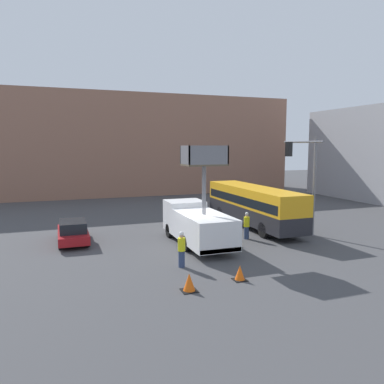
{
  "coord_description": "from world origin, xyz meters",
  "views": [
    {
      "loc": [
        -7.55,
        -20.46,
        6.05
      ],
      "look_at": [
        0.38,
        1.6,
        3.18
      ],
      "focal_mm": 35.0,
      "sensor_mm": 36.0,
      "label": 1
    }
  ],
  "objects_px": {
    "city_bus": "(253,203)",
    "traffic_cone_mid_road": "(240,273)",
    "road_worker_directing": "(247,226)",
    "road_worker_near_truck": "(182,249)",
    "traffic_light_pole": "(306,171)",
    "utility_truck": "(197,222)",
    "traffic_cone_near_truck": "(189,283)",
    "parked_car_curbside": "(73,232)"
  },
  "relations": [
    {
      "from": "road_worker_directing",
      "to": "traffic_cone_mid_road",
      "type": "height_order",
      "value": "road_worker_directing"
    },
    {
      "from": "traffic_cone_near_truck",
      "to": "road_worker_directing",
      "type": "bearing_deg",
      "value": 47.7
    },
    {
      "from": "traffic_light_pole",
      "to": "utility_truck",
      "type": "bearing_deg",
      "value": 174.5
    },
    {
      "from": "city_bus",
      "to": "parked_car_curbside",
      "type": "distance_m",
      "value": 13.09
    },
    {
      "from": "city_bus",
      "to": "traffic_cone_near_truck",
      "type": "xyz_separation_m",
      "value": [
        -8.77,
        -10.44,
        -1.41
      ]
    },
    {
      "from": "parked_car_curbside",
      "to": "traffic_light_pole",
      "type": "bearing_deg",
      "value": -14.41
    },
    {
      "from": "city_bus",
      "to": "traffic_cone_mid_road",
      "type": "bearing_deg",
      "value": 165.29
    },
    {
      "from": "utility_truck",
      "to": "road_worker_directing",
      "type": "xyz_separation_m",
      "value": [
        3.58,
        0.26,
        -0.54
      ]
    },
    {
      "from": "traffic_cone_near_truck",
      "to": "parked_car_curbside",
      "type": "height_order",
      "value": "parked_car_curbside"
    },
    {
      "from": "utility_truck",
      "to": "traffic_cone_mid_road",
      "type": "bearing_deg",
      "value": -92.99
    },
    {
      "from": "road_worker_directing",
      "to": "traffic_cone_mid_road",
      "type": "distance_m",
      "value": 7.79
    },
    {
      "from": "traffic_cone_near_truck",
      "to": "traffic_cone_mid_road",
      "type": "bearing_deg",
      "value": 9.56
    },
    {
      "from": "traffic_light_pole",
      "to": "traffic_cone_near_truck",
      "type": "relative_size",
      "value": 8.67
    },
    {
      "from": "traffic_cone_near_truck",
      "to": "city_bus",
      "type": "bearing_deg",
      "value": 49.97
    },
    {
      "from": "traffic_cone_mid_road",
      "to": "road_worker_near_truck",
      "type": "bearing_deg",
      "value": 125.64
    },
    {
      "from": "utility_truck",
      "to": "city_bus",
      "type": "bearing_deg",
      "value": 31.24
    },
    {
      "from": "traffic_light_pole",
      "to": "road_worker_near_truck",
      "type": "height_order",
      "value": "traffic_light_pole"
    },
    {
      "from": "road_worker_near_truck",
      "to": "road_worker_directing",
      "type": "distance_m",
      "value": 7.1
    },
    {
      "from": "traffic_cone_mid_road",
      "to": "parked_car_curbside",
      "type": "xyz_separation_m",
      "value": [
        -6.86,
        9.49,
        0.4
      ]
    },
    {
      "from": "road_worker_near_truck",
      "to": "road_worker_directing",
      "type": "xyz_separation_m",
      "value": [
        5.82,
        4.05,
        -0.03
      ]
    },
    {
      "from": "parked_car_curbside",
      "to": "road_worker_directing",
      "type": "bearing_deg",
      "value": -14.45
    },
    {
      "from": "traffic_light_pole",
      "to": "road_worker_directing",
      "type": "relative_size",
      "value": 3.71
    },
    {
      "from": "utility_truck",
      "to": "traffic_cone_mid_road",
      "type": "relative_size",
      "value": 10.32
    },
    {
      "from": "utility_truck",
      "to": "traffic_cone_mid_road",
      "type": "xyz_separation_m",
      "value": [
        -0.34,
        -6.46,
        -1.1
      ]
    },
    {
      "from": "city_bus",
      "to": "traffic_light_pole",
      "type": "xyz_separation_m",
      "value": [
        1.52,
        -4.25,
        2.64
      ]
    },
    {
      "from": "traffic_light_pole",
      "to": "road_worker_directing",
      "type": "height_order",
      "value": "traffic_light_pole"
    },
    {
      "from": "traffic_cone_mid_road",
      "to": "traffic_light_pole",
      "type": "bearing_deg",
      "value": 36.8
    },
    {
      "from": "road_worker_directing",
      "to": "traffic_cone_mid_road",
      "type": "bearing_deg",
      "value": 111.42
    },
    {
      "from": "traffic_light_pole",
      "to": "traffic_cone_near_truck",
      "type": "xyz_separation_m",
      "value": [
        -10.29,
        -6.19,
        -4.05
      ]
    },
    {
      "from": "parked_car_curbside",
      "to": "utility_truck",
      "type": "bearing_deg",
      "value": -22.84
    },
    {
      "from": "road_worker_near_truck",
      "to": "parked_car_curbside",
      "type": "relative_size",
      "value": 0.42
    },
    {
      "from": "utility_truck",
      "to": "road_worker_directing",
      "type": "height_order",
      "value": "utility_truck"
    },
    {
      "from": "road_worker_directing",
      "to": "parked_car_curbside",
      "type": "xyz_separation_m",
      "value": [
        -10.77,
        2.78,
        -0.16
      ]
    },
    {
      "from": "road_worker_directing",
      "to": "traffic_cone_near_truck",
      "type": "bearing_deg",
      "value": 99.36
    },
    {
      "from": "city_bus",
      "to": "road_worker_directing",
      "type": "bearing_deg",
      "value": 162.45
    },
    {
      "from": "city_bus",
      "to": "road_worker_near_truck",
      "type": "height_order",
      "value": "city_bus"
    },
    {
      "from": "utility_truck",
      "to": "traffic_cone_near_truck",
      "type": "xyz_separation_m",
      "value": [
        -2.93,
        -6.9,
        -1.06
      ]
    },
    {
      "from": "traffic_cone_near_truck",
      "to": "traffic_light_pole",
      "type": "bearing_deg",
      "value": 31.04
    },
    {
      "from": "traffic_cone_near_truck",
      "to": "road_worker_near_truck",
      "type": "bearing_deg",
      "value": 77.56
    },
    {
      "from": "traffic_light_pole",
      "to": "road_worker_near_truck",
      "type": "xyz_separation_m",
      "value": [
        -9.6,
        -3.09,
        -3.5
      ]
    },
    {
      "from": "traffic_light_pole",
      "to": "road_worker_near_truck",
      "type": "relative_size",
      "value": 3.62
    },
    {
      "from": "utility_truck",
      "to": "traffic_cone_near_truck",
      "type": "relative_size",
      "value": 9.26
    }
  ]
}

